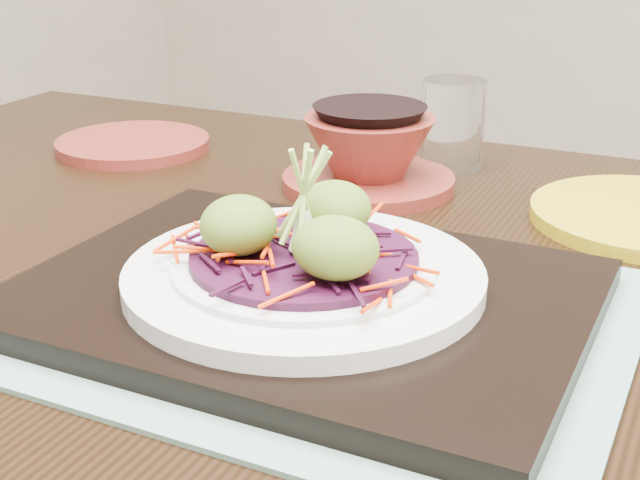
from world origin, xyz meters
The scene contains 11 objects.
dining_table centered at (-0.08, 0.00, 0.67)m, with size 1.32×0.96×0.77m.
placemat centered at (-0.05, -0.06, 0.77)m, with size 0.43×0.33×0.00m, color gray.
serving_tray centered at (-0.05, -0.06, 0.78)m, with size 0.37×0.28×0.02m, color black.
white_plate centered at (-0.05, -0.06, 0.80)m, with size 0.24×0.24×0.02m.
cabbage_bed centered at (-0.05, -0.06, 0.81)m, with size 0.15×0.15×0.01m, color #340A24.
carrot_julienne centered at (-0.05, -0.06, 0.82)m, with size 0.18×0.18×0.01m, color red, non-canonical shape.
guacamole_scoops centered at (-0.05, -0.06, 0.83)m, with size 0.13×0.12×0.04m.
scallion_garnish centered at (-0.05, -0.06, 0.85)m, with size 0.06×0.06×0.08m, color #97C54E, non-canonical shape.
terracotta_side_plate centered at (-0.43, 0.18, 0.78)m, with size 0.17×0.17×0.01m, color maroon.
water_glass centered at (-0.10, 0.30, 0.82)m, with size 0.06×0.06×0.09m, color white.
terracotta_bowl_set centered at (-0.14, 0.20, 0.80)m, with size 0.21×0.21×0.07m.
Camera 1 is at (0.25, -0.52, 1.04)m, focal length 50.00 mm.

